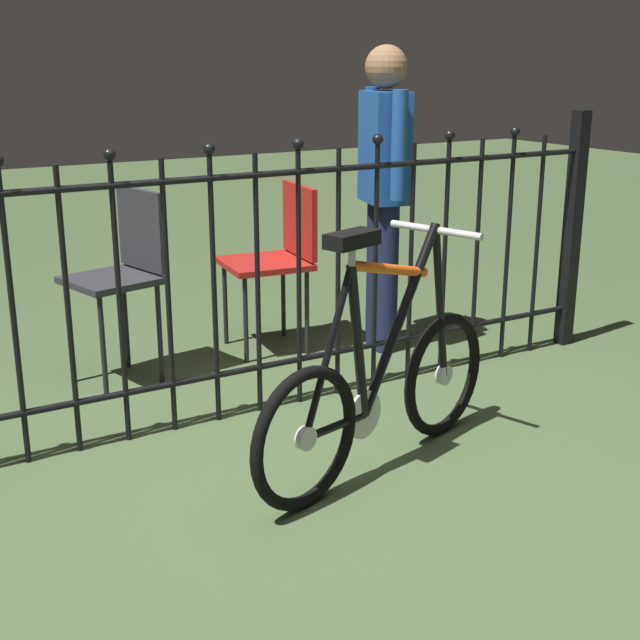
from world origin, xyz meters
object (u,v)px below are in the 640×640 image
(chair_red, at_px, (279,250))
(chair_charcoal, at_px, (125,265))
(person_visitor, at_px, (384,175))
(bicycle, at_px, (381,387))

(chair_red, relative_size, chair_charcoal, 0.95)
(chair_red, xyz_separation_m, chair_charcoal, (-0.83, -0.05, 0.03))
(chair_red, height_order, person_visitor, person_visitor)
(chair_red, relative_size, person_visitor, 0.56)
(chair_charcoal, bearing_deg, chair_red, 3.77)
(bicycle, relative_size, chair_charcoal, 1.42)
(person_visitor, bearing_deg, chair_red, 150.46)
(chair_charcoal, bearing_deg, bicycle, -70.50)
(bicycle, xyz_separation_m, person_visitor, (0.81, 1.16, 0.58))
(bicycle, height_order, person_visitor, person_visitor)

